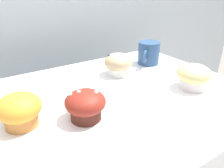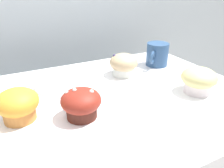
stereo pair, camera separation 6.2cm
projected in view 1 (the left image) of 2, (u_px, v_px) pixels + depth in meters
The scene contains 7 objects.
wall_back at pixel (34, 54), 1.08m from camera, with size 3.20×0.10×1.80m, color #A8B2B7.
muffin_front_center at pixel (194, 76), 0.68m from camera, with size 0.11×0.11×0.08m.
muffin_back_left at pixel (118, 64), 0.79m from camera, with size 0.10×0.10×0.08m.
muffin_back_right at pixel (20, 110), 0.50m from camera, with size 0.10×0.10×0.08m.
muffin_front_left at pixel (85, 105), 0.53m from camera, with size 0.10×0.10×0.08m.
coffee_cup at pixel (149, 53), 0.89m from camera, with size 0.12×0.10×0.09m.
serving_plate at pixel (62, 85), 0.71m from camera, with size 0.20×0.20×0.01m.
Camera 1 is at (-0.24, -0.48, 1.23)m, focal length 35.00 mm.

